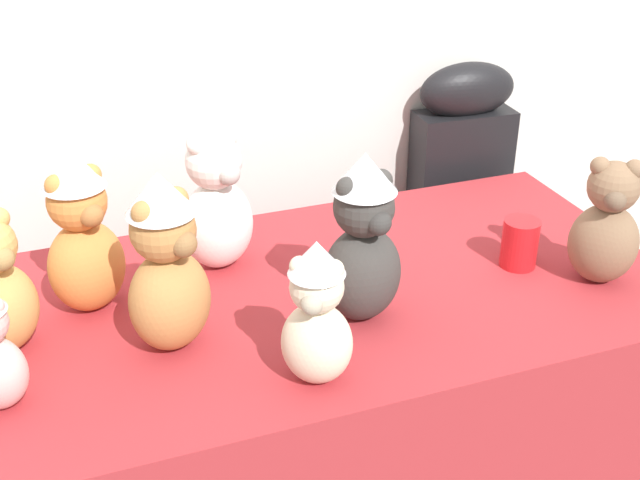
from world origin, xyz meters
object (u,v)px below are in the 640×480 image
object	(u,v)px
display_table	(320,426)
party_cup_red	(520,243)
teddy_bear_mocha	(606,226)
teddy_bear_ginger	(82,234)
instrument_case	(455,230)
teddy_bear_caramel	(167,265)
teddy_bear_charcoal	(363,241)
teddy_bear_snow	(217,205)
teddy_bear_cream	(317,315)

from	to	relation	value
display_table	party_cup_red	world-z (taller)	party_cup_red
display_table	teddy_bear_mocha	bearing A→B (deg)	-16.15
teddy_bear_ginger	party_cup_red	xyz separation A→B (m)	(0.91, -0.15, -0.11)
instrument_case	teddy_bear_caramel	xyz separation A→B (m)	(-0.95, -0.61, 0.40)
instrument_case	teddy_bear_ginger	xyz separation A→B (m)	(-1.08, -0.42, 0.39)
teddy_bear_charcoal	party_cup_red	world-z (taller)	teddy_bear_charcoal
teddy_bear_ginger	party_cup_red	bearing A→B (deg)	-33.56
teddy_bear_snow	teddy_bear_mocha	bearing A→B (deg)	-46.72
instrument_case	teddy_bear_cream	world-z (taller)	instrument_case
teddy_bear_caramel	teddy_bear_cream	world-z (taller)	teddy_bear_caramel
display_table	teddy_bear_charcoal	bearing A→B (deg)	-70.19
display_table	teddy_bear_snow	distance (m)	0.58
teddy_bear_ginger	teddy_bear_cream	world-z (taller)	teddy_bear_ginger
instrument_case	teddy_bear_charcoal	world-z (taller)	teddy_bear_charcoal
teddy_bear_mocha	teddy_bear_snow	size ratio (longest dim) A/B	0.89
teddy_bear_snow	party_cup_red	distance (m)	0.67
teddy_bear_charcoal	party_cup_red	size ratio (longest dim) A/B	3.20
display_table	teddy_bear_mocha	distance (m)	0.78
display_table	teddy_bear_ginger	xyz separation A→B (m)	(-0.46, 0.10, 0.54)
teddy_bear_caramel	party_cup_red	xyz separation A→B (m)	(0.78, 0.04, -0.12)
display_table	teddy_bear_caramel	world-z (taller)	teddy_bear_caramel
teddy_bear_ginger	instrument_case	bearing A→B (deg)	-2.82
teddy_bear_snow	display_table	bearing A→B (deg)	-68.06
teddy_bear_mocha	teddy_bear_snow	distance (m)	0.82
teddy_bear_ginger	party_cup_red	distance (m)	0.93
teddy_bear_snow	teddy_bear_cream	world-z (taller)	teddy_bear_snow
teddy_bear_ginger	teddy_bear_caramel	size ratio (longest dim) A/B	0.97
instrument_case	teddy_bear_mocha	size ratio (longest dim) A/B	3.68
display_table	teddy_bear_snow	xyz separation A→B (m)	(-0.17, 0.18, 0.52)
display_table	teddy_bear_cream	xyz separation A→B (m)	(-0.11, -0.28, 0.51)
teddy_bear_charcoal	teddy_bear_caramel	xyz separation A→B (m)	(-0.37, 0.03, 0.00)
teddy_bear_caramel	teddy_bear_cream	size ratio (longest dim) A/B	1.27
teddy_bear_mocha	teddy_bear_snow	world-z (taller)	teddy_bear_snow
display_table	teddy_bear_cream	size ratio (longest dim) A/B	5.38
display_table	instrument_case	xyz separation A→B (m)	(0.62, 0.52, 0.15)
teddy_bear_cream	teddy_bear_snow	bearing A→B (deg)	128.77
teddy_bear_snow	teddy_bear_caramel	xyz separation A→B (m)	(-0.16, -0.27, 0.03)
teddy_bear_mocha	teddy_bear_snow	bearing A→B (deg)	-172.03
teddy_bear_charcoal	teddy_bear_ginger	bearing A→B (deg)	146.67
instrument_case	teddy_bear_snow	world-z (taller)	teddy_bear_snow
teddy_bear_mocha	teddy_bear_charcoal	size ratio (longest dim) A/B	0.80
instrument_case	party_cup_red	xyz separation A→B (m)	(-0.17, -0.57, 0.28)
teddy_bear_mocha	display_table	bearing A→B (deg)	-163.42
instrument_case	teddy_bear_snow	size ratio (longest dim) A/B	3.28
teddy_bear_ginger	teddy_bear_caramel	distance (m)	0.23
teddy_bear_mocha	teddy_bear_cream	xyz separation A→B (m)	(-0.68, -0.11, 0.01)
teddy_bear_cream	party_cup_red	size ratio (longest dim) A/B	2.55
teddy_bear_mocha	teddy_bear_charcoal	distance (m)	0.54
teddy_bear_mocha	party_cup_red	bearing A→B (deg)	170.64
teddy_bear_cream	teddy_bear_charcoal	bearing A→B (deg)	77.45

